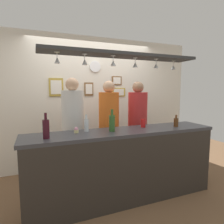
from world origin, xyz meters
TOP-DOWN VIEW (x-y plane):
  - ground_plane at (0.00, 0.00)m, footprint 8.00×8.00m
  - back_wall at (0.00, 1.10)m, footprint 4.40×0.06m
  - bar_counter at (0.00, -0.50)m, footprint 2.70×0.55m
  - overhead_glass_rack at (0.00, -0.30)m, footprint 2.20×0.36m
  - hanging_wineglass_far_left at (-0.87, -0.32)m, footprint 0.07×0.07m
  - hanging_wineglass_left at (-0.53, -0.32)m, footprint 0.07×0.07m
  - hanging_wineglass_center_left at (-0.16, -0.34)m, footprint 0.07×0.07m
  - hanging_wineglass_center at (0.19, -0.30)m, footprint 0.07×0.07m
  - hanging_wineglass_center_right at (0.52, -0.32)m, footprint 0.07×0.07m
  - hanging_wineglass_right at (0.88, -0.25)m, footprint 0.07×0.07m
  - person_left_white_patterned_shirt at (-0.59, 0.29)m, footprint 0.34×0.34m
  - person_middle_orange_shirt at (0.02, 0.29)m, footprint 0.34×0.34m
  - person_right_red_shirt at (0.57, 0.29)m, footprint 0.34×0.34m
  - bottle_champagne_green at (-0.18, -0.35)m, footprint 0.08×0.08m
  - bottle_soda_clear at (-0.51, -0.24)m, footprint 0.06×0.06m
  - bottle_wine_dark_red at (-1.03, -0.43)m, footprint 0.08×0.08m
  - bottle_beer_brown_stubby at (0.85, -0.41)m, footprint 0.07×0.07m
  - drink_can at (0.36, -0.26)m, footprint 0.07×0.07m
  - cupcake at (-0.65, -0.26)m, footprint 0.06×0.06m
  - picture_frame_crest at (-0.12, 1.06)m, footprint 0.18×0.02m
  - picture_frame_caricature at (-0.75, 1.06)m, footprint 0.26×0.02m
  - picture_frame_upper_small at (0.49, 1.06)m, footprint 0.22×0.02m
  - picture_frame_lower_pair at (0.54, 1.06)m, footprint 0.30×0.02m
  - wall_clock at (0.02, 1.05)m, footprint 0.22×0.03m

SIDE VIEW (x-z plane):
  - ground_plane at x=0.00m, z-range 0.00..0.00m
  - bar_counter at x=0.00m, z-range 0.18..1.17m
  - person_right_red_shirt at x=0.57m, z-range 0.18..1.87m
  - person_middle_orange_shirt at x=0.02m, z-range 0.18..1.88m
  - cupcake at x=-0.65m, z-range 0.99..1.07m
  - person_left_white_patterned_shirt at x=-0.59m, z-range 0.18..1.92m
  - drink_can at x=0.36m, z-range 1.00..1.12m
  - bottle_beer_brown_stubby at x=0.85m, z-range 0.98..1.16m
  - bottle_soda_clear at x=-0.51m, z-range 0.97..1.20m
  - bottle_wine_dark_red at x=-1.03m, z-range 0.96..1.26m
  - bottle_champagne_green at x=-0.18m, z-range 0.96..1.26m
  - back_wall at x=0.00m, z-range 0.00..2.60m
  - picture_frame_lower_pair at x=0.54m, z-range 1.41..1.59m
  - picture_frame_crest at x=-0.12m, z-range 1.44..1.70m
  - picture_frame_caricature at x=-0.75m, z-range 1.43..1.77m
  - picture_frame_upper_small at x=0.49m, z-range 1.65..1.83m
  - hanging_wineglass_far_left at x=-0.87m, z-range 1.84..1.97m
  - hanging_wineglass_left at x=-0.53m, z-range 1.84..1.97m
  - hanging_wineglass_center_left at x=-0.16m, z-range 1.84..1.97m
  - hanging_wineglass_center at x=0.19m, z-range 1.84..1.97m
  - hanging_wineglass_center_right at x=0.52m, z-range 1.84..1.97m
  - hanging_wineglass_right at x=0.88m, z-range 1.84..1.97m
  - wall_clock at x=0.02m, z-range 1.90..2.12m
  - overhead_glass_rack at x=0.00m, z-range 2.00..2.04m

